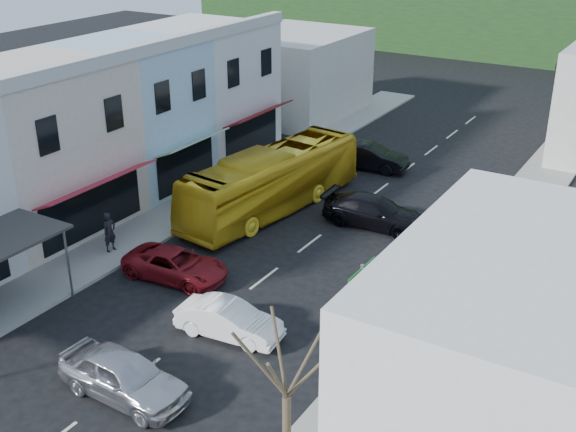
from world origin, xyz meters
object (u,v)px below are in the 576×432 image
object	(u,v)px
street_tree	(287,396)
bus	(272,182)
car_white	(229,320)
pedestrian_left	(110,234)
car_silver	(124,378)
car_red	(176,264)
direction_sign	(360,320)
traffic_signal	(552,100)

from	to	relation	value
street_tree	bus	bearing A→B (deg)	123.53
car_white	pedestrian_left	world-z (taller)	pedestrian_left
car_white	street_tree	xyz separation A→B (m)	(5.84, -5.46, 2.51)
bus	car_silver	xyz separation A→B (m)	(4.09, -15.56, -0.85)
car_red	bus	bearing A→B (deg)	-2.51
bus	car_red	size ratio (longest dim) A/B	2.52
car_red	pedestrian_left	size ratio (longest dim) A/B	2.71
car_red	direction_sign	distance (m)	9.97
car_silver	car_red	bearing A→B (deg)	28.88
pedestrian_left	traffic_signal	world-z (taller)	traffic_signal
car_white	pedestrian_left	bearing A→B (deg)	66.38
traffic_signal	direction_sign	bearing A→B (deg)	111.38
street_tree	traffic_signal	size ratio (longest dim) A/B	1.21
car_silver	traffic_signal	size ratio (longest dim) A/B	0.83
car_silver	direction_sign	size ratio (longest dim) A/B	1.05
pedestrian_left	direction_sign	xyz separation A→B (m)	(13.75, -2.25, 1.10)
pedestrian_left	direction_sign	distance (m)	13.97
direction_sign	traffic_signal	size ratio (longest dim) A/B	0.79
car_red	traffic_signal	xyz separation A→B (m)	(9.07, 28.46, 1.95)
car_red	direction_sign	world-z (taller)	direction_sign
bus	traffic_signal	bearing A→B (deg)	71.91
direction_sign	street_tree	distance (m)	6.10
car_white	traffic_signal	size ratio (longest dim) A/B	0.83
pedestrian_left	traffic_signal	xyz separation A→B (m)	(13.15, 28.17, 1.65)
traffic_signal	street_tree	bearing A→B (deg)	112.35
car_white	direction_sign	bearing A→B (deg)	-90.41
direction_sign	traffic_signal	distance (m)	30.43
car_silver	pedestrian_left	distance (m)	10.75
bus	traffic_signal	distance (m)	22.21
direction_sign	car_white	bearing A→B (deg)	-173.36
street_tree	pedestrian_left	bearing A→B (deg)	150.46
car_red	street_tree	distance (m)	13.32
bus	car_red	distance (m)	8.45
car_silver	car_white	xyz separation A→B (m)	(0.89, 4.70, 0.00)
bus	pedestrian_left	bearing A→B (deg)	-107.09
car_white	car_red	xyz separation A→B (m)	(-4.57, 2.46, 0.00)
bus	car_white	size ratio (longest dim) A/B	2.64
bus	pedestrian_left	distance (m)	8.92
car_red	direction_sign	bearing A→B (deg)	-106.79
car_silver	car_white	bearing A→B (deg)	-9.03
car_silver	traffic_signal	xyz separation A→B (m)	(5.40, 35.62, 1.95)
car_white	pedestrian_left	size ratio (longest dim) A/B	2.59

